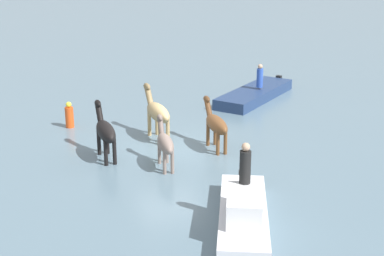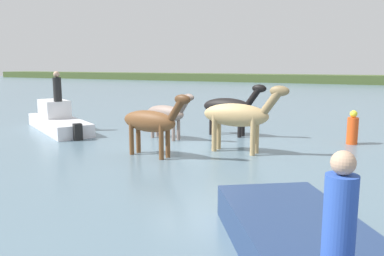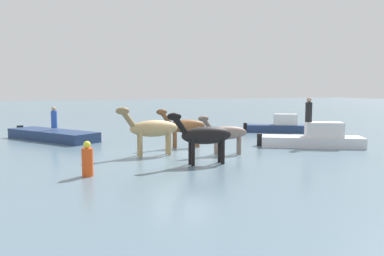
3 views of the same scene
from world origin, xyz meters
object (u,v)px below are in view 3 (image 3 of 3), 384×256
Objects in this scene: boat_tender_starboard at (52,136)px; person_helmsman_aft at (309,111)px; horse_dark_mare at (184,126)px; boat_skiff_near at (279,127)px; horse_chestnut_trailing at (152,129)px; boat_dinghy_port at (314,140)px; horse_lead at (204,136)px; horse_gray_outer at (226,133)px; person_boatman_standing at (54,118)px; buoy_channel_marker at (87,160)px.

person_helmsman_aft is at bearing 24.10° from boat_tender_starboard.
horse_dark_mare is 0.60× the size of boat_skiff_near.
horse_chestnut_trailing reaches higher than boat_dinghy_port.
horse_lead is at bearing 86.02° from horse_dark_mare.
horse_lead reaches higher than horse_dark_mare.
horse_gray_outer reaches higher than boat_skiff_near.
boat_tender_starboard is 4.88× the size of person_boatman_standing.
horse_dark_mare is 6.29m from boat_dinghy_port.
horse_gray_outer is (-0.97, 2.47, -0.10)m from horse_dark_mare.
boat_tender_starboard is 5.09× the size of buoy_channel_marker.
horse_dark_mare reaches higher than boat_skiff_near.
horse_lead is 6.82m from person_helmsman_aft.
buoy_channel_marker is (12.92, 8.34, 0.21)m from boat_skiff_near.
boat_skiff_near reaches higher than boat_tender_starboard.
boat_dinghy_port is at bearing -167.25° from buoy_channel_marker.
boat_dinghy_port is at bearing -80.09° from boat_skiff_near.
person_boatman_standing reaches higher than horse_gray_outer.
horse_dark_mare is 0.41× the size of boat_tender_starboard.
horse_chestnut_trailing is at bearing -5.17° from boat_tender_starboard.
horse_dark_mare is 6.04m from person_helmsman_aft.
person_helmsman_aft reaches higher than boat_tender_starboard.
boat_tender_starboard is at bearing -31.63° from person_helmsman_aft.
boat_tender_starboard is (3.76, -6.75, -0.94)m from horse_chestnut_trailing.
horse_lead reaches higher than person_boatman_standing.
horse_chestnut_trailing is 2.61m from horse_dark_mare.
person_boatman_standing is at bearing -38.62° from horse_gray_outer.
boat_skiff_near is (-7.91, -3.80, -0.71)m from horse_dark_mare.
horse_dark_mare reaches higher than horse_gray_outer.
horse_dark_mare is 7.76m from person_boatman_standing.
person_helmsman_aft reaches higher than person_boatman_standing.
horse_dark_mare is at bearing -141.05° from horse_chestnut_trailing.
horse_dark_mare is 0.95× the size of horse_lead.
horse_dark_mare is at bearing -96.81° from horse_lead.
horse_lead reaches higher than boat_tender_starboard.
horse_lead is at bearing 117.53° from person_boatman_standing.
person_helmsman_aft is (-6.42, -2.20, 0.67)m from horse_lead.
horse_gray_outer is 9.37m from boat_skiff_near.
person_helmsman_aft reaches higher than boat_skiff_near.
horse_lead is (0.75, 4.14, 0.06)m from horse_dark_mare.
boat_dinghy_port is (-6.65, -2.06, -0.76)m from horse_lead.
boat_tender_starboard is 13.78m from boat_skiff_near.
person_helmsman_aft reaches higher than horse_gray_outer.
boat_tender_starboard is 13.56m from person_helmsman_aft.
boat_skiff_near is (-6.94, -6.27, -0.61)m from horse_gray_outer.
boat_tender_starboard is 1.45× the size of boat_skiff_near.
person_helmsman_aft reaches higher than boat_dinghy_port.
horse_dark_mare is 1.10× the size of horse_gray_outer.
boat_skiff_near is (-13.71, 1.33, 0.12)m from boat_tender_starboard.
buoy_channel_marker is (10.68, 2.61, -1.23)m from person_helmsman_aft.
horse_dark_mare is at bearing -18.80° from person_helmsman_aft.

